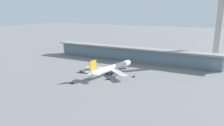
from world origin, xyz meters
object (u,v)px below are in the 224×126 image
Objects in this scene: service_truck_mid_apron_blue at (108,78)px; safety_cone_alpha at (75,78)px; service_truck_under_wing_blue at (73,82)px; control_tower at (220,20)px; service_truck_by_tail_white at (134,76)px; airliner_on_stand at (111,68)px; service_truck_near_nose_olive at (85,70)px.

safety_cone_alpha is at bearing -158.06° from service_truck_mid_apron_blue.
service_truck_under_wing_blue is 158.07m from control_tower.
service_truck_under_wing_blue is 4.69× the size of safety_cone_alpha.
service_truck_mid_apron_blue is 1.03× the size of service_truck_by_tail_white.
control_tower is (73.36, 100.38, 43.19)m from service_truck_mid_apron_blue.
service_truck_mid_apron_blue is at bearing 21.94° from safety_cone_alpha.
service_truck_mid_apron_blue is (19.11, 20.34, 0.00)m from service_truck_under_wing_blue.
safety_cone_alpha is (-19.88, -24.30, -4.69)m from airliner_on_stand.
service_truck_mid_apron_blue is 22.80m from service_truck_by_tail_white.
control_tower is at bearing 48.30° from safety_cone_alpha.
safety_cone_alpha is (-25.05, -10.09, -0.56)m from service_truck_mid_apron_blue.
airliner_on_stand is at bearing 68.02° from service_truck_under_wing_blue.
safety_cone_alpha is (-98.40, -110.46, -43.74)m from control_tower.
safety_cone_alpha is at bearing -131.70° from control_tower.
airliner_on_stand reaches higher than safety_cone_alpha.
control_tower is at bearing 42.09° from service_truck_near_nose_olive.
service_truck_by_tail_white is at bearing 32.59° from safety_cone_alpha.
service_truck_near_nose_olive reaches higher than service_truck_mid_apron_blue.
control_tower is (92.46, 120.71, 43.19)m from service_truck_under_wing_blue.
service_truck_mid_apron_blue is at bearing -70.03° from airliner_on_stand.
control_tower reaches higher than service_truck_under_wing_blue.
service_truck_under_wing_blue is 11.86m from safety_cone_alpha.
airliner_on_stand is 31.74m from safety_cone_alpha.
airliner_on_stand is at bearing -174.66° from service_truck_by_tail_white.
airliner_on_stand is 18.05× the size of service_truck_under_wing_blue.
control_tower reaches higher than service_truck_mid_apron_blue.
service_truck_by_tail_white is (16.05, 16.19, 0.00)m from service_truck_mid_apron_blue.
airliner_on_stand is 18.62× the size of service_truck_by_tail_white.
service_truck_mid_apron_blue is at bearing 46.79° from service_truck_under_wing_blue.
airliner_on_stand is 6.86× the size of service_truck_near_nose_olive.
airliner_on_stand is at bearing 50.70° from safety_cone_alpha.
service_truck_near_nose_olive is 2.64× the size of service_truck_mid_apron_blue.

